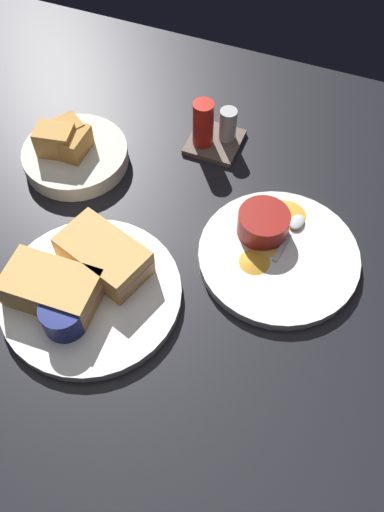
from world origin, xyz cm
name	(u,v)px	position (x,y,z in cm)	size (l,w,h in cm)	color
ground_plane	(115,255)	(0.00, 0.00, -1.50)	(110.00, 110.00, 3.00)	black
plate_sandwich_main	(91,294)	(0.71, -8.76, 0.80)	(26.16, 26.16, 1.60)	white
sandwich_half_near	(104,255)	(0.70, -3.79, 4.00)	(14.76, 11.22, 4.80)	tan
sandwich_half_far	(52,287)	(-3.59, -11.25, 4.00)	(13.52, 8.10, 4.80)	tan
ramekin_dark_sauce	(62,315)	(-0.19, -14.57, 3.95)	(6.08, 6.08, 4.39)	navy
spoon_by_dark_ramekin	(81,292)	(-0.41, -9.48, 1.96)	(2.34, 9.91, 0.80)	silver
plate_chips_companion	(278,256)	(24.05, 7.52, 0.80)	(24.36, 24.36, 1.60)	white
ramekin_light_gravy	(263,223)	(20.39, 10.56, 3.70)	(7.88, 7.88, 3.90)	maroon
spoon_by_gravy_ramekin	(293,228)	(24.81, 12.56, 1.96)	(2.96, 9.96, 0.80)	silver
plantain_chip_scatter	(273,235)	(22.22, 10.25, 1.90)	(9.03, 17.22, 0.60)	gold
bread_basket_rear	(73,152)	(-14.40, 14.21, 2.46)	(17.86, 17.86, 7.83)	silver
condiment_caddy	(212,130)	(6.22, 26.79, 3.41)	(9.00, 9.00, 9.50)	brown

